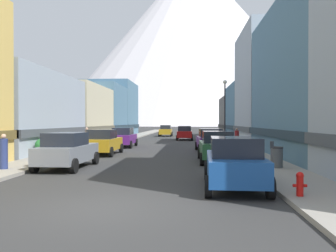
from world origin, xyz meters
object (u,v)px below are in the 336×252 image
trash_bin_right (277,157)px  pedestrian_1 (87,138)px  car_left_0 (67,150)px  car_right_1 (217,146)px  potted_plant_1 (47,146)px  car_left_2 (123,137)px  car_driving_1 (185,133)px  car_right_0 (234,162)px  pedestrian_0 (237,138)px  potted_plant_0 (41,147)px  pedestrian_2 (4,153)px  streetlamp_right (225,103)px  fire_hydrant_near (300,183)px  parking_meter_near (272,152)px  car_left_1 (103,142)px  car_right_2 (210,140)px  car_driving_0 (166,131)px

trash_bin_right → pedestrian_1: size_ratio=0.58×
car_left_0 → car_right_1: 8.24m
potted_plant_1 → car_left_2: bearing=70.9°
car_driving_1 → potted_plant_1: bearing=-111.5°
car_right_1 → car_right_0: bearing=-90.0°
pedestrian_0 → potted_plant_0: bearing=-146.9°
car_left_0 → potted_plant_0: size_ratio=4.04×
potted_plant_1 → pedestrian_2: size_ratio=0.65×
trash_bin_right → streetlamp_right: 14.51m
car_driving_1 → fire_hydrant_near: car_driving_1 is taller
parking_meter_near → potted_plant_0: 14.05m
potted_plant_0 → pedestrian_0: size_ratio=0.67×
parking_meter_near → streetlamp_right: 15.96m
fire_hydrant_near → potted_plant_0: potted_plant_0 is taller
streetlamp_right → pedestrian_2: bearing=-127.0°
trash_bin_right → car_driving_1: bearing=100.0°
parking_meter_near → pedestrian_1: size_ratio=0.78×
streetlamp_right → car_left_0: bearing=-123.3°
car_left_0 → pedestrian_2: (-2.45, -1.44, -0.01)m
pedestrian_1 → pedestrian_2: size_ratio=1.06×
pedestrian_1 → streetlamp_right: streetlamp_right is taller
streetlamp_right → car_left_1: bearing=-142.8°
car_driving_1 → potted_plant_1: size_ratio=4.21×
car_driving_1 → streetlamp_right: 13.81m
parking_meter_near → pedestrian_2: 12.00m
car_right_2 → car_driving_0: size_ratio=1.02×
car_right_1 → parking_meter_near: (1.95, -4.90, 0.11)m
car_driving_0 → pedestrian_0: size_ratio=2.68×
car_left_0 → potted_plant_0: (-3.20, 4.18, -0.13)m
trash_bin_right → pedestrian_0: (-0.10, 12.95, 0.26)m
car_left_1 → pedestrian_0: 11.61m
car_right_2 → pedestrian_0: bearing=50.3°
car_driving_0 → fire_hydrant_near: 44.99m
car_right_2 → potted_plant_1: car_right_2 is taller
car_driving_0 → streetlamp_right: streetlamp_right is taller
pedestrian_2 → potted_plant_1: bearing=96.6°
car_right_1 → pedestrian_1: 12.87m
car_right_0 → car_driving_0: bearing=97.2°
car_right_2 → potted_plant_0: (-10.80, -5.69, -0.13)m
car_right_0 → streetlamp_right: size_ratio=0.76×
potted_plant_1 → pedestrian_2: 6.51m
trash_bin_right → potted_plant_0: size_ratio=0.89×
trash_bin_right → car_right_1: bearing=127.7°
car_driving_0 → car_right_1: bearing=-81.2°
car_right_1 → parking_meter_near: 5.27m
potted_plant_1 → pedestrian_0: 15.37m
car_right_2 → car_driving_1: same height
fire_hydrant_near → potted_plant_1: potted_plant_1 is taller
car_right_2 → fire_hydrant_near: (1.65, -16.27, -0.37)m
parking_meter_near → pedestrian_0: (0.50, 14.54, -0.11)m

